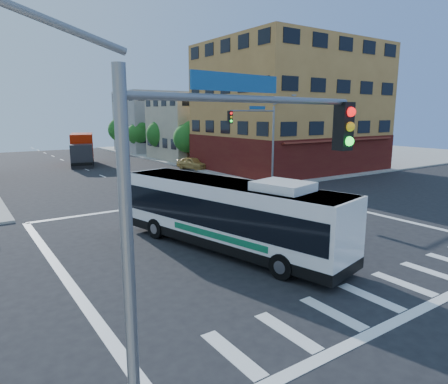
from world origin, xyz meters
TOP-DOWN VIEW (x-y plane):
  - ground at (0.00, 0.00)m, footprint 120.00×120.00m
  - sidewalk_ne at (35.00, 35.00)m, footprint 50.00×50.00m
  - corner_building_ne at (19.99, 18.48)m, footprint 18.10×15.44m
  - building_east_near at (16.98, 33.98)m, footprint 12.06×10.06m
  - building_east_far at (16.98, 47.98)m, footprint 12.06×10.06m
  - signal_mast_ne at (9.08, 10.62)m, footprint 7.91×1.13m
  - signal_mast_sw at (-9.08, -10.64)m, footprint 7.91×1.01m
  - street_tree_a at (11.90, 27.92)m, footprint 3.60×3.60m
  - street_tree_b at (11.90, 35.92)m, footprint 3.80×3.80m
  - street_tree_c at (11.90, 43.92)m, footprint 3.40×3.40m
  - street_tree_d at (11.90, 51.92)m, footprint 4.00×4.00m
  - transit_bus at (-2.26, -1.00)m, footprint 5.36×12.48m
  - box_truck at (0.95, 35.75)m, footprint 4.83×8.97m
  - parked_car at (10.38, 24.33)m, footprint 2.72×4.48m

SIDE VIEW (x-z plane):
  - ground at x=0.00m, z-range 0.00..0.00m
  - sidewalk_ne at x=35.00m, z-range 0.00..0.15m
  - parked_car at x=10.38m, z-range 0.00..1.42m
  - transit_bus at x=-2.26m, z-range -0.04..3.58m
  - box_truck at x=0.95m, z-range -0.06..3.82m
  - street_tree_c at x=11.90m, z-range 0.82..6.11m
  - street_tree_a at x=11.90m, z-range 0.83..6.35m
  - street_tree_b at x=11.90m, z-range 0.85..6.65m
  - street_tree_d at x=11.90m, z-range 0.87..6.90m
  - building_east_near at x=16.98m, z-range 0.01..9.01m
  - signal_mast_ne at x=9.08m, z-range 0.95..9.02m
  - signal_mast_sw at x=-9.08m, z-range 0.95..9.02m
  - building_east_far at x=16.98m, z-range 0.01..10.01m
  - corner_building_ne at x=19.99m, z-range -1.11..12.89m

